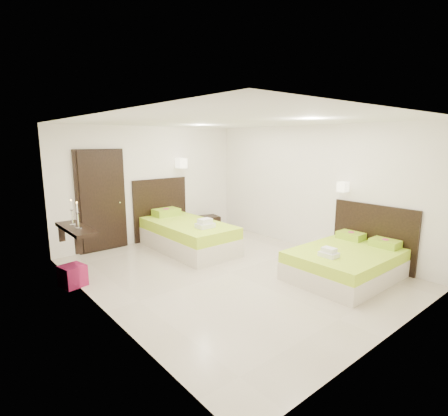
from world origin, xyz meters
TOP-DOWN VIEW (x-y plane):
  - floor at (0.00, 0.00)m, footprint 5.50×5.50m
  - bed_single at (0.19, 1.69)m, footprint 1.37×2.28m
  - bed_double at (1.41, -1.41)m, footprint 1.84×1.57m
  - nightstand at (1.40, 2.44)m, footprint 0.54×0.50m
  - ottoman at (-2.31, 1.18)m, footprint 0.40×0.40m
  - door at (-1.20, 2.70)m, footprint 1.02×0.15m
  - console_shelf at (-2.08, 1.60)m, footprint 0.35×1.20m

SIDE VIEW (x-z plane):
  - floor at x=0.00m, z-range 0.00..0.00m
  - ottoman at x=-2.31m, z-range 0.00..0.34m
  - nightstand at x=1.40m, z-range 0.00..0.42m
  - bed_double at x=1.41m, z-range -0.49..1.04m
  - bed_single at x=0.19m, z-range -0.60..1.28m
  - console_shelf at x=-2.08m, z-range 0.42..1.21m
  - door at x=-1.20m, z-range -0.02..2.12m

